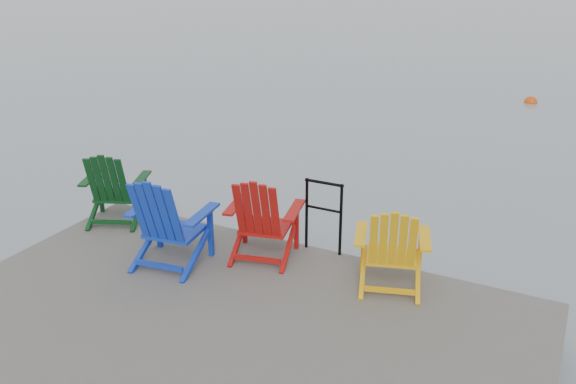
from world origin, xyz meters
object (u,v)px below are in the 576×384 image
at_px(handrail, 324,210).
at_px(chair_blue, 167,220).
at_px(chair_green, 113,187).
at_px(chair_yellow, 392,247).
at_px(chair_red, 262,217).
at_px(buoy_a, 531,103).

height_order(handrail, chair_blue, chair_blue).
height_order(chair_green, chair_blue, chair_blue).
bearing_deg(chair_yellow, chair_green, 162.70).
distance_m(chair_red, chair_yellow, 1.55).
bearing_deg(chair_red, chair_green, 166.73).
bearing_deg(buoy_a, chair_green, -108.16).
height_order(handrail, chair_red, chair_red).
distance_m(handrail, chair_green, 2.83).
relative_size(chair_green, buoy_a, 2.85).
height_order(handrail, chair_yellow, chair_yellow).
bearing_deg(chair_green, chair_red, -23.54).
distance_m(handrail, chair_yellow, 1.10).
xyz_separation_m(handrail, chair_red, (-0.56, -0.48, -0.02)).
xyz_separation_m(chair_red, chair_yellow, (1.55, 0.01, -0.03)).
bearing_deg(chair_green, chair_yellow, -23.26).
relative_size(handrail, buoy_a, 2.55).
bearing_deg(buoy_a, chair_red, -98.04).
distance_m(chair_green, chair_yellow, 3.79).
bearing_deg(buoy_a, chair_yellow, -90.68).
bearing_deg(handrail, buoy_a, 84.37).
height_order(chair_yellow, buoy_a, chair_yellow).
relative_size(chair_red, buoy_a, 2.96).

